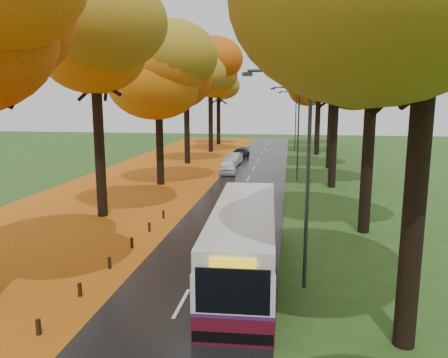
% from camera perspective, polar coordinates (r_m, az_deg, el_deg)
% --- Properties ---
extents(road, '(6.50, 90.00, 0.04)m').
position_cam_1_polar(road, '(33.48, 2.38, -1.52)').
color(road, black).
rests_on(road, ground).
extents(centre_line, '(0.12, 90.00, 0.01)m').
position_cam_1_polar(centre_line, '(33.47, 2.38, -1.48)').
color(centre_line, silver).
rests_on(centre_line, road).
extents(leaf_verge, '(12.00, 90.00, 0.02)m').
position_cam_1_polar(leaf_verge, '(35.57, -12.19, -1.05)').
color(leaf_verge, maroon).
rests_on(leaf_verge, ground).
extents(leaf_drift, '(0.90, 90.00, 0.01)m').
position_cam_1_polar(leaf_drift, '(33.93, -2.75, -1.32)').
color(leaf_drift, orange).
rests_on(leaf_drift, road).
extents(trees_left, '(9.20, 74.00, 13.88)m').
position_cam_1_polar(trees_left, '(36.34, -8.83, 14.40)').
color(trees_left, black).
rests_on(trees_left, ground).
extents(trees_right, '(9.30, 74.20, 13.96)m').
position_cam_1_polar(trees_right, '(34.78, 15.13, 14.61)').
color(trees_right, black).
rests_on(trees_right, ground).
extents(bollard_row, '(0.11, 23.51, 0.52)m').
position_cam_1_polar(bollard_row, '(15.72, -20.52, -15.39)').
color(bollard_row, black).
rests_on(bollard_row, ground).
extents(streetlamp_near, '(2.45, 0.18, 8.00)m').
position_cam_1_polar(streetlamp_near, '(15.73, 10.04, 2.15)').
color(streetlamp_near, '#333538').
rests_on(streetlamp_near, ground).
extents(streetlamp_mid, '(2.45, 0.18, 8.00)m').
position_cam_1_polar(streetlamp_mid, '(37.63, 9.30, 6.89)').
color(streetlamp_mid, '#333538').
rests_on(streetlamp_mid, ground).
extents(streetlamp_far, '(2.45, 0.18, 8.00)m').
position_cam_1_polar(streetlamp_far, '(59.61, 9.11, 8.14)').
color(streetlamp_far, '#333538').
rests_on(streetlamp_far, ground).
extents(bus, '(2.86, 10.54, 2.75)m').
position_cam_1_polar(bus, '(17.30, 2.60, -7.96)').
color(bus, '#530D1D').
rests_on(bus, road).
extents(car_white, '(1.96, 4.05, 1.33)m').
position_cam_1_polar(car_white, '(40.86, 0.48, 1.64)').
color(car_white, white).
rests_on(car_white, road).
extents(car_silver, '(1.55, 3.83, 1.24)m').
position_cam_1_polar(car_silver, '(46.53, 1.28, 2.66)').
color(car_silver, '#9DA0A4').
rests_on(car_silver, road).
extents(car_dark, '(2.32, 4.10, 1.12)m').
position_cam_1_polar(car_dark, '(51.99, 2.11, 3.40)').
color(car_dark, black).
rests_on(car_dark, road).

